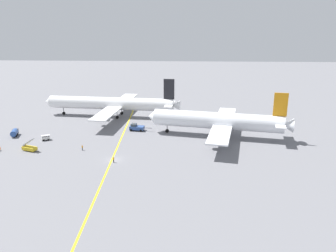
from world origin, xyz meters
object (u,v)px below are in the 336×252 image
object	(u,v)px
ground_crew_marshaller_foreground	(82,148)
airliner_at_gate_left	(112,104)
gse_stair_truck_yellow	(29,148)
gse_baggage_cart_near_cluster	(46,138)
airliner_being_pushed	(218,121)
gse_fuel_bowser_stubby	(15,132)
pushback_tug	(136,127)
ground_crew_wing_walker_right	(113,159)

from	to	relation	value
ground_crew_marshaller_foreground	airliner_at_gate_left	bearing A→B (deg)	89.52
gse_stair_truck_yellow	gse_baggage_cart_near_cluster	size ratio (longest dim) A/B	1.57
airliner_at_gate_left	airliner_being_pushed	size ratio (longest dim) A/B	1.19
gse_baggage_cart_near_cluster	ground_crew_marshaller_foreground	xyz separation A→B (m)	(15.25, -8.85, 0.03)
airliner_being_pushed	ground_crew_marshaller_foreground	xyz separation A→B (m)	(-42.77, -16.12, -4.66)
airliner_being_pushed	gse_fuel_bowser_stubby	xyz separation A→B (m)	(-70.64, -3.50, -4.22)
pushback_tug	gse_fuel_bowser_stubby	world-z (taller)	pushback_tug
gse_fuel_bowser_stubby	gse_baggage_cart_near_cluster	distance (m)	13.18
gse_baggage_cart_near_cluster	ground_crew_marshaller_foreground	distance (m)	17.63
gse_stair_truck_yellow	ground_crew_marshaller_foreground	xyz separation A→B (m)	(16.06, 1.26, -0.13)
gse_stair_truck_yellow	ground_crew_wing_walker_right	bearing A→B (deg)	-15.46
airliner_at_gate_left	pushback_tug	size ratio (longest dim) A/B	6.94
pushback_tug	gse_baggage_cart_near_cluster	xyz separation A→B (m)	(-28.87, -12.56, -0.36)
ground_crew_wing_walker_right	airliner_at_gate_left	bearing A→B (deg)	102.74
gse_stair_truck_yellow	ground_crew_marshaller_foreground	size ratio (longest dim) A/B	2.89
gse_fuel_bowser_stubby	ground_crew_marshaller_foreground	world-z (taller)	gse_fuel_bowser_stubby
airliner_being_pushed	gse_baggage_cart_near_cluster	size ratio (longest dim) A/B	15.73
pushback_tug	gse_baggage_cart_near_cluster	world-z (taller)	pushback_tug
gse_stair_truck_yellow	gse_baggage_cart_near_cluster	distance (m)	10.14
airliner_being_pushed	gse_fuel_bowser_stubby	distance (m)	70.85
airliner_at_gate_left	gse_stair_truck_yellow	world-z (taller)	airliner_at_gate_left
gse_fuel_bowser_stubby	ground_crew_wing_walker_right	bearing A→B (deg)	-28.60
gse_fuel_bowser_stubby	airliner_being_pushed	bearing A→B (deg)	2.83
gse_stair_truck_yellow	ground_crew_marshaller_foreground	bearing A→B (deg)	4.48
pushback_tug	gse_stair_truck_yellow	bearing A→B (deg)	-142.64
airliner_at_gate_left	pushback_tug	bearing A→B (deg)	-56.00
gse_stair_truck_yellow	gse_fuel_bowser_stubby	bearing A→B (deg)	130.38
airliner_at_gate_left	gse_stair_truck_yellow	distance (m)	45.64
gse_fuel_bowser_stubby	gse_stair_truck_yellow	bearing A→B (deg)	-49.62
gse_baggage_cart_near_cluster	pushback_tug	bearing A→B (deg)	23.51
ground_crew_wing_walker_right	airliner_being_pushed	bearing A→B (deg)	38.83
pushback_tug	gse_stair_truck_yellow	distance (m)	37.35
airliner_at_gate_left	gse_baggage_cart_near_cluster	distance (m)	36.12
airliner_at_gate_left	ground_crew_wing_walker_right	world-z (taller)	airliner_at_gate_left
airliner_being_pushed	gse_stair_truck_yellow	xyz separation A→B (m)	(-58.83, -17.38, -4.52)
airliner_being_pushed	ground_crew_wing_walker_right	size ratio (longest dim) A/B	29.21
pushback_tug	ground_crew_marshaller_foreground	xyz separation A→B (m)	(-13.62, -21.40, -0.33)
airliner_being_pushed	pushback_tug	distance (m)	29.93
ground_crew_marshaller_foreground	gse_stair_truck_yellow	bearing A→B (deg)	-175.52
airliner_at_gate_left	airliner_being_pushed	bearing A→B (deg)	-30.48
airliner_at_gate_left	gse_baggage_cart_near_cluster	size ratio (longest dim) A/B	18.75
airliner_being_pushed	airliner_at_gate_left	bearing A→B (deg)	149.52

